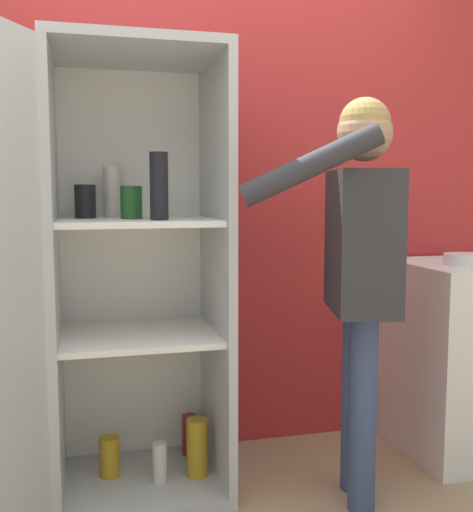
% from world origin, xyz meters
% --- Properties ---
extents(wall_back, '(7.00, 0.06, 2.55)m').
position_xyz_m(wall_back, '(0.00, 0.98, 1.27)').
color(wall_back, '#B72D2D').
rests_on(wall_back, ground_plane).
extents(refrigerator, '(1.06, 1.19, 1.77)m').
position_xyz_m(refrigerator, '(-0.32, 0.54, 0.88)').
color(refrigerator, '#B7BABC').
rests_on(refrigerator, ground_plane).
extents(person, '(0.69, 0.52, 1.57)m').
position_xyz_m(person, '(0.62, 0.31, 1.00)').
color(person, '#384770').
rests_on(person, ground_plane).
extents(counter, '(0.60, 0.61, 0.89)m').
position_xyz_m(counter, '(1.33, 0.62, 0.45)').
color(counter, white).
rests_on(counter, ground_plane).
extents(bowl, '(0.20, 0.20, 0.05)m').
position_xyz_m(bowl, '(1.26, 0.53, 0.92)').
color(bowl, white).
rests_on(bowl, counter).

